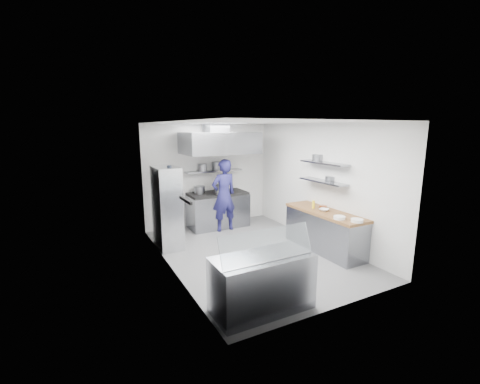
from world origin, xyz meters
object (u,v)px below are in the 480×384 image
chef (224,195)px  gas_range (218,211)px  display_case (262,283)px  wire_rack (167,207)px

chef → gas_range: bearing=-93.1°
gas_range → display_case: size_ratio=1.07×
gas_range → display_case: bearing=-105.0°
wire_rack → chef: bearing=16.5°
wire_rack → display_case: 3.32m
chef → display_case: chef is taller
chef → wire_rack: bearing=11.7°
display_case → chef: bearing=73.4°
gas_range → chef: 0.63m
gas_range → chef: bearing=-88.2°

